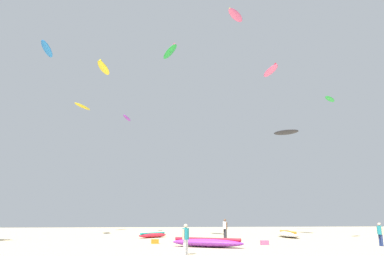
{
  "coord_description": "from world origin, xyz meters",
  "views": [
    {
      "loc": [
        -4.1,
        -15.74,
        1.95
      ],
      "look_at": [
        0.0,
        17.67,
        9.78
      ],
      "focal_mm": 35.79,
      "sensor_mm": 36.0,
      "label": 1
    }
  ],
  "objects": [
    {
      "name": "kite_aloft_2",
      "position": [
        -1.81,
        22.56,
        19.31
      ],
      "size": [
        1.93,
        4.01,
        0.79
      ],
      "color": "green"
    },
    {
      "name": "kite_grounded_near",
      "position": [
        -3.2,
        22.49,
        0.23
      ],
      "size": [
        3.4,
        3.84,
        0.51
      ],
      "color": "red",
      "rests_on": "ground"
    },
    {
      "name": "kite_grounded_mid",
      "position": [
        9.83,
        21.3,
        0.3
      ],
      "size": [
        1.76,
        5.19,
        0.65
      ],
      "color": "white",
      "rests_on": "ground"
    },
    {
      "name": "kite_aloft_5",
      "position": [
        7.09,
        28.61,
        27.68
      ],
      "size": [
        3.21,
        3.62,
        0.91
      ],
      "color": "#E5598C"
    },
    {
      "name": "kite_aloft_7",
      "position": [
        -13.54,
        39.83,
        17.77
      ],
      "size": [
        2.55,
        3.96,
        0.64
      ],
      "color": "yellow"
    },
    {
      "name": "kite_aloft_8",
      "position": [
        -8.34,
        19.41,
        15.86
      ],
      "size": [
        1.35,
        3.55,
        0.66
      ],
      "color": "yellow"
    },
    {
      "name": "person_foreground",
      "position": [
        -1.86,
        5.25,
        0.92
      ],
      "size": [
        0.38,
        0.42,
        1.58
      ],
      "rotation": [
        0.0,
        0.0,
        2.43
      ],
      "color": "silver",
      "rests_on": "ground"
    },
    {
      "name": "kite_aloft_0",
      "position": [
        10.22,
        25.07,
        18.7
      ],
      "size": [
        1.19,
        3.94,
        0.54
      ],
      "color": "#E5598C"
    },
    {
      "name": "cooler_box",
      "position": [
        -3.23,
        13.94,
        0.16
      ],
      "size": [
        0.56,
        0.36,
        0.32
      ],
      "primitive_type": "cube",
      "color": "orange",
      "rests_on": "ground"
    },
    {
      "name": "gear_bag",
      "position": [
        4.44,
        11.6,
        0.16
      ],
      "size": [
        0.56,
        0.36,
        0.32
      ],
      "primitive_type": "cube",
      "color": "#E5598C",
      "rests_on": "ground"
    },
    {
      "name": "kite_aloft_3",
      "position": [
        13.49,
        17.81,
        13.08
      ],
      "size": [
        1.97,
        2.06,
        0.26
      ],
      "color": "green"
    },
    {
      "name": "person_left",
      "position": [
        3.28,
        19.61,
        1.03
      ],
      "size": [
        0.4,
        0.53,
        1.77
      ],
      "rotation": [
        0.0,
        0.0,
        3.63
      ],
      "color": "#2D2D33",
      "rests_on": "ground"
    },
    {
      "name": "kite_aloft_4",
      "position": [
        -6.79,
        35.58,
        15.14
      ],
      "size": [
        1.4,
        3.11,
        0.65
      ],
      "color": "purple"
    },
    {
      "name": "kite_aloft_1",
      "position": [
        18.01,
        41.43,
        15.08
      ],
      "size": [
        3.87,
        3.5,
        0.92
      ],
      "color": "#2D2D33"
    },
    {
      "name": "kite_aloft_6",
      "position": [
        -15.39,
        25.53,
        20.23
      ],
      "size": [
        1.61,
        4.46,
        1.01
      ],
      "color": "blue"
    },
    {
      "name": "kite_grounded_far",
      "position": [
        0.08,
        10.12,
        0.29
      ],
      "size": [
        5.04,
        3.84,
        0.65
      ],
      "color": "purple",
      "rests_on": "ground"
    },
    {
      "name": "person_midground",
      "position": [
        11.99,
        9.59,
        0.91
      ],
      "size": [
        0.35,
        0.5,
        1.55
      ],
      "rotation": [
        0.0,
        0.0,
        3.41
      ],
      "color": "navy",
      "rests_on": "ground"
    }
  ]
}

